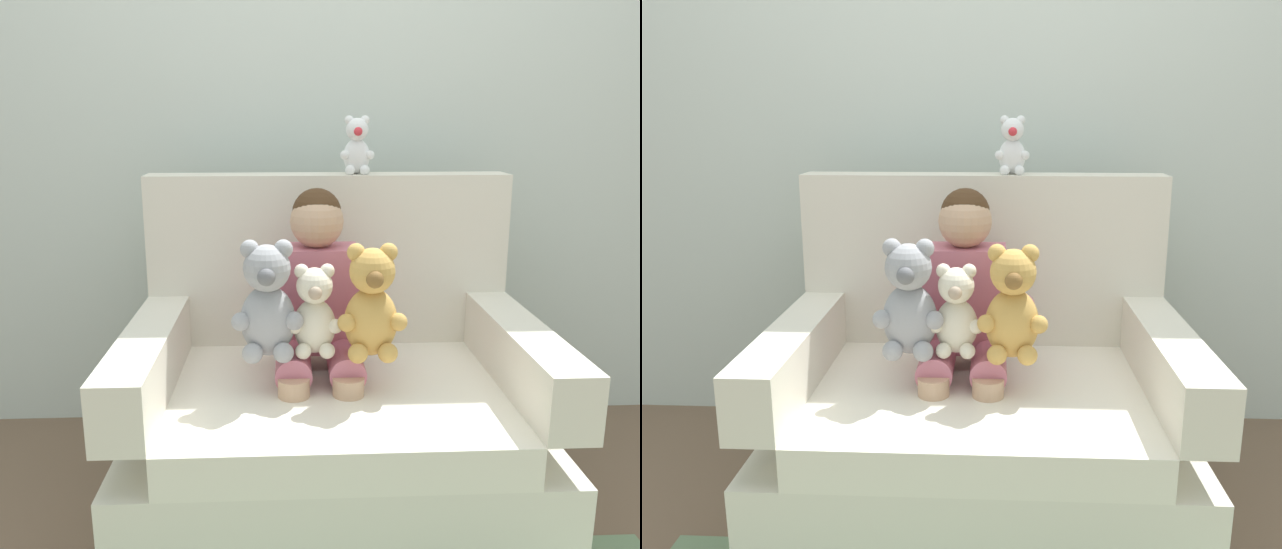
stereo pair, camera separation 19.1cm
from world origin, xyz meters
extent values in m
plane|color=brown|center=(0.00, 0.00, 0.00)|extent=(8.00, 8.00, 0.00)
cube|color=silver|center=(0.00, 0.76, 1.30)|extent=(6.00, 0.10, 2.60)
cube|color=silver|center=(0.00, 0.00, 0.17)|extent=(1.26, 0.93, 0.33)
cube|color=white|center=(0.00, -0.07, 0.39)|extent=(0.98, 0.79, 0.12)
cube|color=silver|center=(0.00, 0.39, 0.75)|extent=(1.26, 0.14, 0.60)
cube|color=silver|center=(-0.56, -0.07, 0.54)|extent=(0.14, 0.79, 0.19)
cube|color=silver|center=(0.56, -0.07, 0.54)|extent=(0.14, 0.79, 0.19)
cube|color=#C66B7F|center=(-0.05, 0.14, 0.68)|extent=(0.26, 0.16, 0.34)
sphere|color=tan|center=(-0.05, 0.14, 0.93)|extent=(0.17, 0.17, 0.17)
sphere|color=#472D19|center=(-0.05, 0.15, 0.95)|extent=(0.16, 0.16, 0.16)
cylinder|color=#C66B7F|center=(-0.13, 0.01, 0.51)|extent=(0.11, 0.26, 0.11)
cylinder|color=tan|center=(-0.13, -0.12, 0.36)|extent=(0.09, 0.09, 0.30)
cylinder|color=#C66B7F|center=(0.03, 0.01, 0.51)|extent=(0.11, 0.26, 0.11)
cylinder|color=tan|center=(0.03, -0.12, 0.36)|extent=(0.09, 0.09, 0.30)
cylinder|color=#C66B7F|center=(-0.21, 0.02, 0.66)|extent=(0.13, 0.27, 0.07)
cylinder|color=#C66B7F|center=(0.11, 0.02, 0.66)|extent=(0.13, 0.27, 0.07)
ellipsoid|color=gold|center=(0.10, -0.08, 0.66)|extent=(0.16, 0.13, 0.21)
sphere|color=gold|center=(0.10, -0.09, 0.82)|extent=(0.13, 0.13, 0.13)
sphere|color=brown|center=(0.10, -0.15, 0.81)|extent=(0.05, 0.05, 0.05)
sphere|color=gold|center=(0.05, -0.08, 0.87)|extent=(0.05, 0.05, 0.05)
sphere|color=gold|center=(0.02, -0.12, 0.67)|extent=(0.05, 0.05, 0.05)
sphere|color=gold|center=(0.05, -0.14, 0.59)|extent=(0.06, 0.06, 0.06)
sphere|color=gold|center=(0.14, -0.08, 0.87)|extent=(0.05, 0.05, 0.05)
sphere|color=gold|center=(0.17, -0.12, 0.67)|extent=(0.05, 0.05, 0.05)
sphere|color=gold|center=(0.14, -0.14, 0.59)|extent=(0.06, 0.06, 0.06)
ellipsoid|color=silver|center=(-0.07, -0.05, 0.64)|extent=(0.13, 0.11, 0.17)
sphere|color=silver|center=(-0.07, -0.06, 0.77)|extent=(0.11, 0.11, 0.11)
sphere|color=tan|center=(-0.07, -0.11, 0.76)|extent=(0.04, 0.04, 0.04)
sphere|color=silver|center=(-0.11, -0.05, 0.81)|extent=(0.04, 0.04, 0.04)
sphere|color=silver|center=(-0.13, -0.08, 0.65)|extent=(0.04, 0.04, 0.04)
sphere|color=silver|center=(-0.10, -0.10, 0.58)|extent=(0.05, 0.05, 0.05)
sphere|color=silver|center=(-0.03, -0.05, 0.81)|extent=(0.04, 0.04, 0.04)
sphere|color=silver|center=(-0.01, -0.08, 0.65)|extent=(0.04, 0.04, 0.04)
sphere|color=silver|center=(-0.03, -0.10, 0.58)|extent=(0.05, 0.05, 0.05)
ellipsoid|color=#9E9EA3|center=(-0.20, -0.06, 0.67)|extent=(0.16, 0.14, 0.21)
sphere|color=#9E9EA3|center=(-0.20, -0.08, 0.83)|extent=(0.14, 0.14, 0.14)
sphere|color=slate|center=(-0.20, -0.14, 0.82)|extent=(0.05, 0.05, 0.05)
sphere|color=#9E9EA3|center=(-0.25, -0.07, 0.88)|extent=(0.05, 0.05, 0.05)
sphere|color=#9E9EA3|center=(-0.28, -0.10, 0.68)|extent=(0.05, 0.05, 0.05)
sphere|color=#9E9EA3|center=(-0.25, -0.12, 0.59)|extent=(0.06, 0.06, 0.06)
sphere|color=#9E9EA3|center=(-0.16, -0.07, 0.88)|extent=(0.05, 0.05, 0.05)
sphere|color=#9E9EA3|center=(-0.13, -0.10, 0.68)|extent=(0.05, 0.05, 0.05)
sphere|color=#9E9EA3|center=(-0.16, -0.12, 0.59)|extent=(0.06, 0.06, 0.06)
ellipsoid|color=white|center=(0.10, 0.39, 1.11)|extent=(0.09, 0.08, 0.12)
sphere|color=white|center=(0.10, 0.39, 1.20)|extent=(0.08, 0.08, 0.08)
sphere|color=#DB333D|center=(0.10, 0.35, 1.20)|extent=(0.03, 0.03, 0.03)
sphere|color=white|center=(0.07, 0.39, 1.24)|extent=(0.03, 0.03, 0.03)
sphere|color=white|center=(0.05, 0.37, 1.12)|extent=(0.03, 0.03, 0.03)
sphere|color=white|center=(0.07, 0.36, 1.07)|extent=(0.03, 0.03, 0.03)
sphere|color=white|center=(0.13, 0.39, 1.24)|extent=(0.03, 0.03, 0.03)
sphere|color=white|center=(0.14, 0.37, 1.12)|extent=(0.03, 0.03, 0.03)
sphere|color=white|center=(0.12, 0.36, 1.07)|extent=(0.03, 0.03, 0.03)
camera|label=1|loc=(-0.15, -1.91, 1.26)|focal=36.94mm
camera|label=2|loc=(0.04, -1.91, 1.26)|focal=36.94mm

